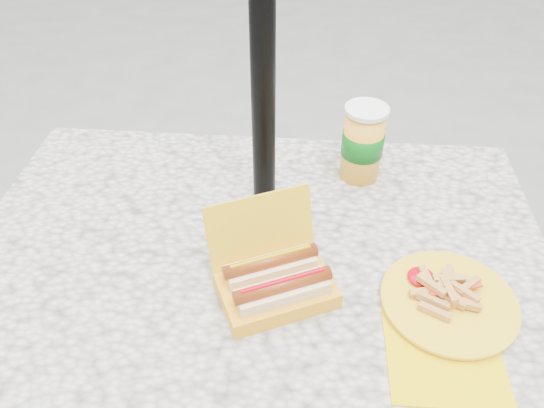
# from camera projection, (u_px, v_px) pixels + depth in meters

# --- Properties ---
(picnic_table) EXTENTS (1.20, 0.80, 0.75)m
(picnic_table) POSITION_uv_depth(u_px,v_px,m) (258.00, 278.00, 1.18)
(picnic_table) COLOR beige
(picnic_table) RESTS_ON ground
(umbrella_pole) EXTENTS (0.05, 0.05, 2.20)m
(umbrella_pole) POSITION_uv_depth(u_px,v_px,m) (263.00, 51.00, 1.00)
(umbrella_pole) COLOR black
(umbrella_pole) RESTS_ON ground
(hotdog_box) EXTENTS (0.26, 0.25, 0.17)m
(hotdog_box) POSITION_uv_depth(u_px,v_px,m) (275.00, 280.00, 0.98)
(hotdog_box) COLOR gold
(hotdog_box) RESTS_ON picnic_table
(fries_plate) EXTENTS (0.25, 0.33, 0.05)m
(fries_plate) POSITION_uv_depth(u_px,v_px,m) (447.00, 304.00, 0.97)
(fries_plate) COLOR #E6C100
(fries_plate) RESTS_ON picnic_table
(soda_cup) EXTENTS (0.10, 0.10, 0.19)m
(soda_cup) POSITION_uv_depth(u_px,v_px,m) (363.00, 143.00, 1.22)
(soda_cup) COLOR #FFAD2A
(soda_cup) RESTS_ON picnic_table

